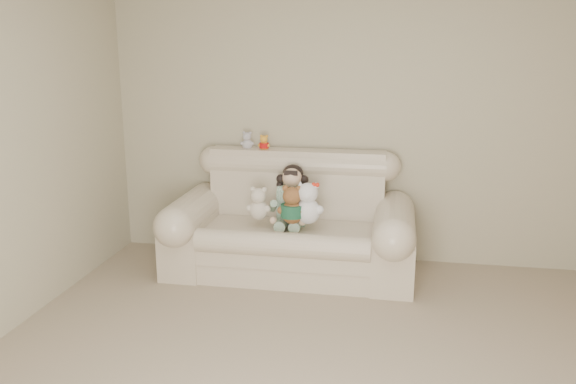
{
  "coord_description": "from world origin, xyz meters",
  "views": [
    {
      "loc": [
        0.34,
        -2.82,
        1.95
      ],
      "look_at": [
        -0.53,
        1.9,
        0.75
      ],
      "focal_mm": 37.22,
      "sensor_mm": 36.0,
      "label": 1
    }
  ],
  "objects_px": {
    "cream_teddy": "(259,200)",
    "seated_child": "(292,194)",
    "sofa": "(290,216)",
    "white_cat": "(308,199)",
    "brown_teddy": "(292,201)"
  },
  "relations": [
    {
      "from": "seated_child",
      "to": "cream_teddy",
      "type": "bearing_deg",
      "value": -143.99
    },
    {
      "from": "brown_teddy",
      "to": "cream_teddy",
      "type": "xyz_separation_m",
      "value": [
        -0.3,
        0.06,
        -0.02
      ]
    },
    {
      "from": "cream_teddy",
      "to": "seated_child",
      "type": "bearing_deg",
      "value": 33.65
    },
    {
      "from": "sofa",
      "to": "white_cat",
      "type": "relative_size",
      "value": 5.01
    },
    {
      "from": "brown_teddy",
      "to": "cream_teddy",
      "type": "bearing_deg",
      "value": -175.36
    },
    {
      "from": "brown_teddy",
      "to": "seated_child",
      "type": "bearing_deg",
      "value": 116.38
    },
    {
      "from": "sofa",
      "to": "white_cat",
      "type": "distance_m",
      "value": 0.29
    },
    {
      "from": "cream_teddy",
      "to": "white_cat",
      "type": "bearing_deg",
      "value": -5.62
    },
    {
      "from": "cream_teddy",
      "to": "brown_teddy",
      "type": "bearing_deg",
      "value": -12.71
    },
    {
      "from": "white_cat",
      "to": "seated_child",
      "type": "bearing_deg",
      "value": 137.17
    },
    {
      "from": "sofa",
      "to": "brown_teddy",
      "type": "relative_size",
      "value": 5.54
    },
    {
      "from": "brown_teddy",
      "to": "cream_teddy",
      "type": "height_order",
      "value": "brown_teddy"
    },
    {
      "from": "sofa",
      "to": "brown_teddy",
      "type": "distance_m",
      "value": 0.24
    },
    {
      "from": "sofa",
      "to": "seated_child",
      "type": "height_order",
      "value": "sofa"
    },
    {
      "from": "sofa",
      "to": "seated_child",
      "type": "bearing_deg",
      "value": 87.85
    }
  ]
}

